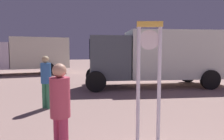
{
  "coord_description": "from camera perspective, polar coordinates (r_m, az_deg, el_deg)",
  "views": [
    {
      "loc": [
        -1.87,
        -0.54,
        1.8
      ],
      "look_at": [
        -0.03,
        5.39,
        1.2
      ],
      "focal_mm": 32.73,
      "sensor_mm": 36.0,
      "label": 1
    }
  ],
  "objects": [
    {
      "name": "box_truck_near",
      "position": [
        10.52,
        14.0,
        3.9
      ],
      "size": [
        7.55,
        3.56,
        2.74
      ],
      "color": "silver",
      "rests_on": "ground_plane"
    },
    {
      "name": "standing_clock",
      "position": [
        3.89,
        10.26,
        -0.3
      ],
      "size": [
        0.48,
        0.23,
        2.33
      ],
      "color": "silver",
      "rests_on": "ground_plane"
    },
    {
      "name": "box_truck_far",
      "position": [
        16.92,
        -22.28,
        4.17
      ],
      "size": [
        6.49,
        2.68,
        2.78
      ],
      "color": "silver",
      "rests_on": "ground_plane"
    },
    {
      "name": "person_near_clock",
      "position": [
        3.29,
        -14.23,
        -10.58
      ],
      "size": [
        0.31,
        0.31,
        1.6
      ],
      "color": "#B93458",
      "rests_on": "ground_plane"
    },
    {
      "name": "person_distant",
      "position": [
        6.6,
        -17.94,
        -2.49
      ],
      "size": [
        0.31,
        0.31,
        1.63
      ],
      "color": "#3C885D",
      "rests_on": "ground_plane"
    }
  ]
}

